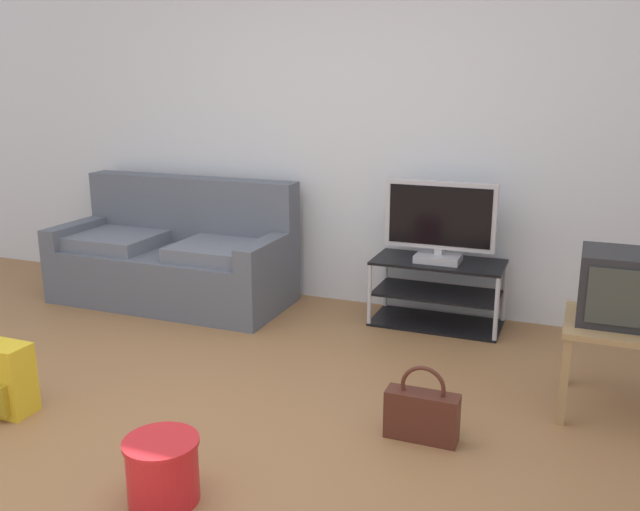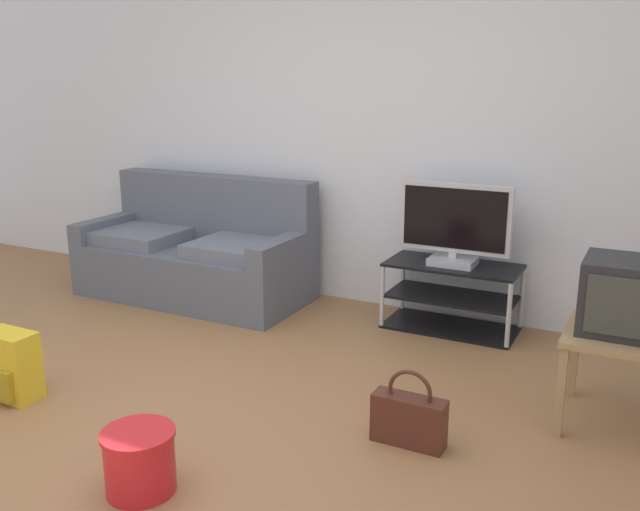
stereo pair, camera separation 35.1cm
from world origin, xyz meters
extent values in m
cube|color=olive|center=(0.00, 0.00, -0.01)|extent=(9.00, 9.80, 0.02)
cube|color=silver|center=(0.00, 2.45, 1.35)|extent=(9.00, 0.10, 2.70)
cube|color=#565B66|center=(-1.25, 1.90, 0.20)|extent=(1.78, 0.81, 0.40)
cube|color=#565B66|center=(-1.25, 2.20, 0.66)|extent=(1.78, 0.20, 0.51)
cube|color=#565B66|center=(-2.06, 1.90, 0.48)|extent=(0.14, 0.81, 0.16)
cube|color=#565B66|center=(-0.43, 1.90, 0.48)|extent=(0.14, 0.81, 0.16)
cube|color=slate|center=(-1.74, 1.84, 0.45)|extent=(0.71, 0.57, 0.10)
cube|color=slate|center=(-0.76, 1.84, 0.45)|extent=(0.71, 0.57, 0.10)
cube|color=black|center=(0.74, 2.14, 0.45)|extent=(0.88, 0.43, 0.02)
cube|color=black|center=(0.74, 2.14, 0.23)|extent=(0.85, 0.42, 0.02)
cube|color=black|center=(0.74, 2.14, 0.01)|extent=(0.88, 0.43, 0.02)
cylinder|color=#B7B7BC|center=(0.31, 1.94, 0.23)|extent=(0.03, 0.03, 0.46)
cylinder|color=#B7B7BC|center=(1.16, 1.94, 0.23)|extent=(0.03, 0.03, 0.46)
cylinder|color=#B7B7BC|center=(0.31, 2.34, 0.23)|extent=(0.03, 0.03, 0.46)
cylinder|color=#B7B7BC|center=(1.16, 2.34, 0.23)|extent=(0.03, 0.03, 0.46)
cube|color=#B2B2B7|center=(0.74, 2.12, 0.48)|extent=(0.30, 0.22, 0.05)
cube|color=#B2B2B7|center=(0.74, 2.12, 0.53)|extent=(0.05, 0.04, 0.04)
cube|color=#B2B2B7|center=(0.74, 2.12, 0.77)|extent=(0.74, 0.04, 0.46)
cube|color=black|center=(0.74, 2.09, 0.77)|extent=(0.68, 0.01, 0.40)
cube|color=#9E7A4C|center=(1.85, 1.21, 0.47)|extent=(0.54, 0.54, 0.03)
cube|color=#9E7A4C|center=(1.61, 0.97, 0.23)|extent=(0.04, 0.04, 0.45)
cube|color=#9E7A4C|center=(1.61, 1.45, 0.23)|extent=(0.04, 0.04, 0.45)
cube|color=#232326|center=(1.85, 1.23, 0.66)|extent=(0.43, 0.36, 0.36)
cube|color=#333833|center=(1.85, 1.05, 0.66)|extent=(0.36, 0.01, 0.28)
cube|color=gold|center=(-1.04, 0.06, 0.18)|extent=(0.29, 0.17, 0.37)
cylinder|color=#A4851A|center=(-1.13, 0.16, 0.20)|extent=(0.04, 0.04, 0.30)
cylinder|color=#A4851A|center=(-0.96, 0.16, 0.20)|extent=(0.04, 0.04, 0.30)
cube|color=#4C2319|center=(1.00, 0.57, 0.12)|extent=(0.35, 0.12, 0.24)
torus|color=#4C2319|center=(1.00, 0.57, 0.27)|extent=(0.21, 0.02, 0.21)
cylinder|color=red|center=(0.15, -0.29, 0.14)|extent=(0.29, 0.29, 0.27)
cylinder|color=red|center=(0.15, -0.29, 0.26)|extent=(0.31, 0.31, 0.02)
camera|label=1|loc=(1.62, -2.30, 1.67)|focal=38.13mm
camera|label=2|loc=(1.94, -2.16, 1.67)|focal=38.13mm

